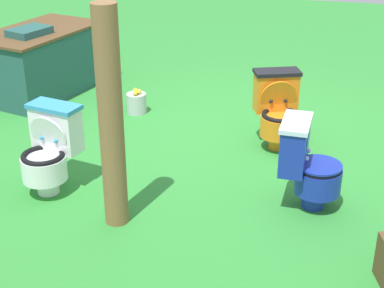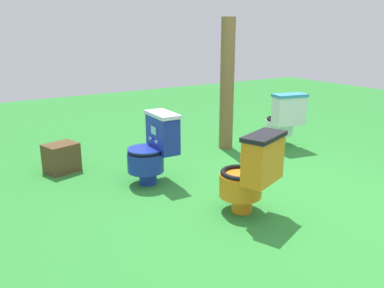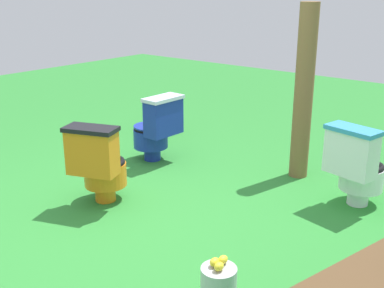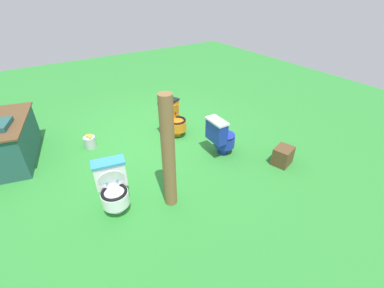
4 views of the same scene
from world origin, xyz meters
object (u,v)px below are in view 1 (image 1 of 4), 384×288
toilet_white (50,149)px  vendor_table (41,61)px  wooden_post (111,121)px  lemon_bucket (137,103)px  toilet_orange (278,109)px  toilet_blue (307,164)px

toilet_white → vendor_table: bearing=-49.3°
wooden_post → lemon_bucket: bearing=15.2°
toilet_white → toilet_orange: same height
vendor_table → toilet_orange: bearing=-105.1°
toilet_orange → vendor_table: 2.99m
toilet_blue → toilet_white: size_ratio=1.00×
toilet_blue → lemon_bucket: bearing=-126.5°
toilet_white → toilet_blue: bearing=-161.4°
wooden_post → vendor_table: bearing=37.3°
wooden_post → lemon_bucket: (2.13, 0.58, -0.72)m
toilet_white → vendor_table: vendor_table is taller
toilet_white → wooden_post: size_ratio=0.43×
vendor_table → wooden_post: bearing=-142.7°
toilet_white → lemon_bucket: size_ratio=2.63×
vendor_table → lemon_bucket: (-0.33, -1.29, -0.28)m
toilet_blue → toilet_white: 2.09m
toilet_white → wooden_post: 0.91m
toilet_blue → lemon_bucket: size_ratio=2.63×
toilet_white → wooden_post: (-0.34, -0.70, 0.46)m
toilet_blue → lemon_bucket: (1.54, 1.96, -0.25)m
toilet_blue → wooden_post: bearing=-65.1°
toilet_white → lemon_bucket: bearing=-82.1°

